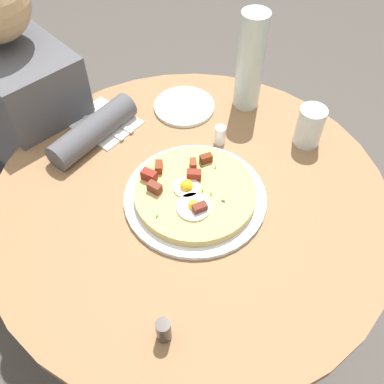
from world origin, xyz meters
TOP-DOWN VIEW (x-y plane):
  - ground_plane at (0.00, 0.00)m, footprint 6.00×6.00m
  - dining_table at (0.00, 0.00)m, footprint 0.94×0.94m
  - person_seated at (-0.58, -0.10)m, footprint 0.52×0.32m
  - pizza_plate at (0.02, -0.00)m, footprint 0.33×0.33m
  - breakfast_pizza at (0.01, -0.01)m, footprint 0.28×0.28m
  - bread_plate at (-0.24, 0.20)m, footprint 0.17×0.17m
  - napkin at (-0.34, -0.00)m, footprint 0.19×0.16m
  - fork at (-0.34, -0.02)m, footprint 0.18×0.04m
  - knife at (-0.34, 0.02)m, footprint 0.18×0.04m
  - water_glass at (0.08, 0.34)m, footprint 0.07×0.07m
  - water_bottle at (-0.14, 0.34)m, footprint 0.07×0.07m
  - salt_shaker at (-0.08, 0.18)m, footprint 0.03×0.03m
  - pepper_shaker at (0.21, -0.27)m, footprint 0.03×0.03m

SIDE VIEW (x-z plane):
  - ground_plane at x=0.00m, z-range 0.00..0.00m
  - person_seated at x=-0.58m, z-range -0.06..1.07m
  - dining_table at x=0.00m, z-range 0.20..0.95m
  - napkin at x=-0.34m, z-range 0.76..0.76m
  - bread_plate at x=-0.24m, z-range 0.76..0.77m
  - pizza_plate at x=0.02m, z-range 0.76..0.77m
  - fork at x=-0.34m, z-range 0.76..0.77m
  - knife at x=-0.34m, z-range 0.76..0.77m
  - breakfast_pizza at x=0.01m, z-range 0.76..0.81m
  - salt_shaker at x=-0.08m, z-range 0.76..0.81m
  - pepper_shaker at x=0.21m, z-range 0.76..0.81m
  - water_glass at x=0.08m, z-range 0.76..0.86m
  - water_bottle at x=-0.14m, z-range 0.76..1.03m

